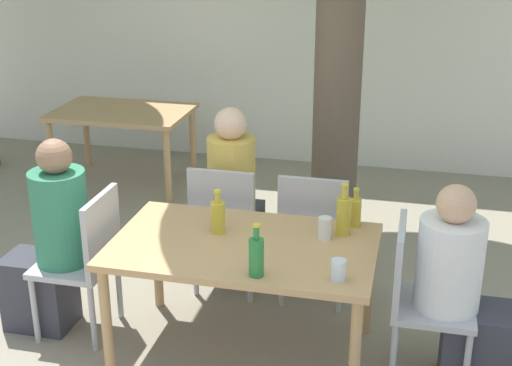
% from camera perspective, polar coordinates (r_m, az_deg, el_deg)
% --- Properties ---
extents(ground_plane, '(30.00, 30.00, 0.00)m').
position_cam_1_polar(ground_plane, '(4.38, -0.94, -13.33)').
color(ground_plane, gray).
extents(cafe_building_wall, '(10.00, 0.08, 2.80)m').
position_cam_1_polar(cafe_building_wall, '(7.16, 6.13, 12.32)').
color(cafe_building_wall, white).
rests_on(cafe_building_wall, ground_plane).
extents(dining_table_front, '(1.49, 0.90, 0.72)m').
position_cam_1_polar(dining_table_front, '(4.06, -0.99, -5.78)').
color(dining_table_front, tan).
rests_on(dining_table_front, ground_plane).
extents(dining_table_back, '(1.25, 0.84, 0.72)m').
position_cam_1_polar(dining_table_back, '(6.82, -10.65, 5.04)').
color(dining_table_back, tan).
rests_on(dining_table_back, ground_plane).
extents(patio_chair_0, '(0.44, 0.44, 0.92)m').
position_cam_1_polar(patio_chair_0, '(4.43, -13.39, -5.64)').
color(patio_chair_0, '#B2B2B7').
rests_on(patio_chair_0, ground_plane).
extents(patio_chair_1, '(0.44, 0.44, 0.92)m').
position_cam_1_polar(patio_chair_1, '(4.01, 12.85, -8.59)').
color(patio_chair_1, '#B2B2B7').
rests_on(patio_chair_1, ground_plane).
extents(patio_chair_2, '(0.44, 0.44, 0.92)m').
position_cam_1_polar(patio_chair_2, '(4.77, -2.41, -3.02)').
color(patio_chair_2, '#B2B2B7').
rests_on(patio_chair_2, ground_plane).
extents(patio_chair_3, '(0.44, 0.44, 0.92)m').
position_cam_1_polar(patio_chair_3, '(4.66, 4.68, -3.71)').
color(patio_chair_3, '#B2B2B7').
rests_on(patio_chair_3, ground_plane).
extents(person_seated_0, '(0.57, 0.33, 1.25)m').
position_cam_1_polar(person_seated_0, '(4.52, -16.10, -4.92)').
color(person_seated_0, '#383842').
rests_on(person_seated_0, ground_plane).
extents(person_seated_1, '(0.57, 0.35, 1.17)m').
position_cam_1_polar(person_seated_1, '(4.02, 16.28, -8.92)').
color(person_seated_1, '#383842').
rests_on(person_seated_1, ground_plane).
extents(person_seated_2, '(0.32, 0.56, 1.27)m').
position_cam_1_polar(person_seated_2, '(4.96, -1.69, -1.52)').
color(person_seated_2, '#383842').
rests_on(person_seated_2, ground_plane).
extents(oil_cruet_0, '(0.08, 0.08, 0.26)m').
position_cam_1_polar(oil_cruet_0, '(4.11, -3.07, -2.66)').
color(oil_cruet_0, gold).
rests_on(oil_cruet_0, dining_table_front).
extents(green_bottle_1, '(0.08, 0.08, 0.29)m').
position_cam_1_polar(green_bottle_1, '(3.63, 0.03, -5.85)').
color(green_bottle_1, '#287A38').
rests_on(green_bottle_1, dining_table_front).
extents(oil_cruet_2, '(0.07, 0.07, 0.24)m').
position_cam_1_polar(oil_cruet_2, '(4.23, 7.94, -2.28)').
color(oil_cruet_2, gold).
rests_on(oil_cruet_2, dining_table_front).
extents(oil_cruet_3, '(0.08, 0.08, 0.31)m').
position_cam_1_polar(oil_cruet_3, '(4.11, 7.01, -2.55)').
color(oil_cruet_3, gold).
rests_on(oil_cruet_3, dining_table_front).
extents(drinking_glass_0, '(0.08, 0.08, 0.11)m').
position_cam_1_polar(drinking_glass_0, '(3.64, 6.60, -6.94)').
color(drinking_glass_0, silver).
rests_on(drinking_glass_0, dining_table_front).
extents(drinking_glass_1, '(0.08, 0.08, 0.13)m').
position_cam_1_polar(drinking_glass_1, '(4.07, 5.52, -3.62)').
color(drinking_glass_1, silver).
rests_on(drinking_glass_1, dining_table_front).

